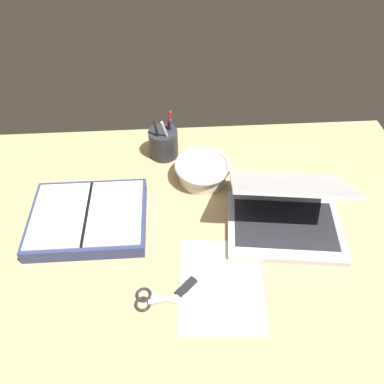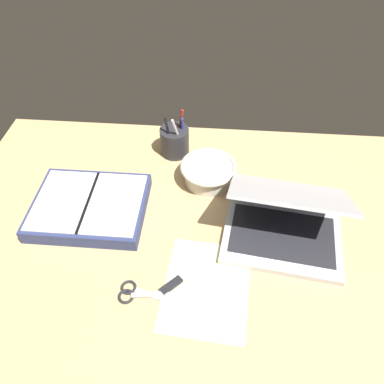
% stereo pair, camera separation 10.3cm
% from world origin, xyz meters
% --- Properties ---
extents(desk_top, '(1.40, 1.00, 0.02)m').
position_xyz_m(desk_top, '(0.00, 0.00, 0.01)').
color(desk_top, tan).
rests_on(desk_top, ground).
extents(laptop, '(0.34, 0.31, 0.18)m').
position_xyz_m(laptop, '(0.24, 0.04, 0.07)').
color(laptop, silver).
rests_on(laptop, desk_top).
extents(bowl, '(0.17, 0.17, 0.06)m').
position_xyz_m(bowl, '(0.03, 0.23, 0.06)').
color(bowl, silver).
rests_on(bowl, desk_top).
extents(pen_cup, '(0.09, 0.09, 0.16)m').
position_xyz_m(pen_cup, '(-0.09, 0.36, 0.07)').
color(pen_cup, '#28282D').
rests_on(pen_cup, desk_top).
extents(planner, '(0.31, 0.25, 0.05)m').
position_xyz_m(planner, '(-0.30, 0.08, 0.04)').
color(planner, navy).
rests_on(planner, desk_top).
extents(scissors, '(0.12, 0.06, 0.01)m').
position_xyz_m(scissors, '(-0.13, -0.17, 0.02)').
color(scissors, '#B7B7BC').
rests_on(scissors, desk_top).
extents(paper_sheet_front, '(0.22, 0.28, 0.00)m').
position_xyz_m(paper_sheet_front, '(0.04, -0.14, 0.02)').
color(paper_sheet_front, '#F4EFB2').
rests_on(paper_sheet_front, desk_top).
extents(usb_drive, '(0.06, 0.06, 0.01)m').
position_xyz_m(usb_drive, '(-0.04, -0.14, 0.02)').
color(usb_drive, black).
rests_on(usb_drive, desk_top).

